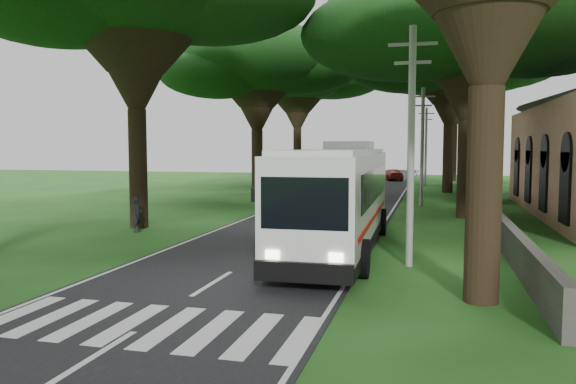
% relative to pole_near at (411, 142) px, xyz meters
% --- Properties ---
extents(ground, '(140.00, 140.00, 0.00)m').
position_rel_pole_near_xyz_m(ground, '(-5.50, -6.00, -4.18)').
color(ground, '#1E4814').
rests_on(ground, ground).
extents(road, '(8.00, 120.00, 0.04)m').
position_rel_pole_near_xyz_m(road, '(-5.50, 19.00, -4.17)').
color(road, black).
rests_on(road, ground).
extents(crosswalk, '(8.00, 3.00, 0.01)m').
position_rel_pole_near_xyz_m(crosswalk, '(-5.50, -8.00, -4.18)').
color(crosswalk, silver).
rests_on(crosswalk, ground).
extents(property_wall, '(0.35, 50.00, 1.20)m').
position_rel_pole_near_xyz_m(property_wall, '(3.50, 18.00, -3.58)').
color(property_wall, '#383533').
rests_on(property_wall, ground).
extents(pole_near, '(1.60, 0.24, 8.00)m').
position_rel_pole_near_xyz_m(pole_near, '(0.00, 0.00, 0.00)').
color(pole_near, gray).
rests_on(pole_near, ground).
extents(pole_mid, '(1.60, 0.24, 8.00)m').
position_rel_pole_near_xyz_m(pole_mid, '(0.00, 20.00, 0.00)').
color(pole_mid, gray).
rests_on(pole_mid, ground).
extents(pole_far, '(1.60, 0.24, 8.00)m').
position_rel_pole_near_xyz_m(pole_far, '(0.00, 40.00, 0.00)').
color(pole_far, gray).
rests_on(pole_far, ground).
extents(tree_l_midb, '(13.33, 13.33, 13.74)m').
position_rel_pole_near_xyz_m(tree_l_midb, '(-13.00, 24.00, 6.59)').
color(tree_l_midb, black).
rests_on(tree_l_midb, ground).
extents(tree_l_far, '(16.07, 16.07, 15.85)m').
position_rel_pole_near_xyz_m(tree_l_far, '(-14.00, 42.00, 8.17)').
color(tree_l_far, black).
rests_on(tree_l_far, ground).
extents(tree_r_mida, '(16.28, 16.28, 14.58)m').
position_rel_pole_near_xyz_m(tree_r_mida, '(2.50, 14.00, 6.88)').
color(tree_r_mida, black).
rests_on(tree_r_mida, ground).
extents(tree_r_midb, '(16.16, 16.16, 15.53)m').
position_rel_pole_near_xyz_m(tree_r_midb, '(2.00, 32.00, 7.84)').
color(tree_r_midb, black).
rests_on(tree_r_midb, ground).
extents(tree_r_far, '(15.99, 15.99, 16.85)m').
position_rel_pole_near_xyz_m(tree_r_far, '(3.00, 50.00, 9.17)').
color(tree_r_far, black).
rests_on(tree_r_far, ground).
extents(coach_bus, '(3.37, 13.40, 3.94)m').
position_rel_pole_near_xyz_m(coach_bus, '(-2.80, 2.35, -2.06)').
color(coach_bus, silver).
rests_on(coach_bus, ground).
extents(distant_car_a, '(2.02, 3.76, 1.21)m').
position_rel_pole_near_xyz_m(distant_car_a, '(-7.38, 33.67, -3.54)').
color(distant_car_a, silver).
rests_on(distant_car_a, road).
extents(distant_car_b, '(2.85, 4.57, 1.42)m').
position_rel_pole_near_xyz_m(distant_car_b, '(-8.50, 45.43, -3.44)').
color(distant_car_b, navy).
rests_on(distant_car_b, road).
extents(distant_car_c, '(3.17, 4.96, 1.34)m').
position_rel_pole_near_xyz_m(distant_car_c, '(-3.92, 48.76, -3.48)').
color(distant_car_c, maroon).
rests_on(distant_car_c, road).
extents(pedestrian, '(0.40, 0.61, 1.67)m').
position_rel_pole_near_xyz_m(pedestrian, '(-12.78, 4.56, -3.35)').
color(pedestrian, black).
rests_on(pedestrian, ground).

